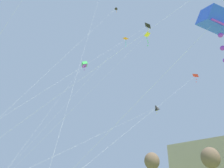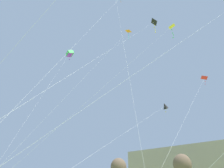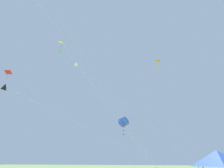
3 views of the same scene
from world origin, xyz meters
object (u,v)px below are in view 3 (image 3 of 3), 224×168
(kite_blue_box_4, at_px, (124,122))
(kite_yellow_delta_6, at_px, (62,44))
(kite_orange_delta_7, at_px, (158,62))
(kite_white_diamond_9, at_px, (76,64))
(kite_black_diamond_10, at_px, (5,87))
(kite_red_delta_1, at_px, (9,73))
(festival_tent, at_px, (218,158))

(kite_blue_box_4, relative_size, kite_yellow_delta_6, 0.53)
(kite_orange_delta_7, relative_size, kite_white_diamond_9, 0.82)
(kite_blue_box_4, height_order, kite_black_diamond_10, kite_black_diamond_10)
(kite_red_delta_1, relative_size, kite_blue_box_4, 2.10)
(kite_orange_delta_7, xyz_separation_m, kite_black_diamond_10, (-11.60, 17.70, -6.55))
(kite_yellow_delta_6, xyz_separation_m, kite_orange_delta_7, (7.23, -13.15, -0.99))
(kite_red_delta_1, distance_m, kite_blue_box_4, 20.13)
(kite_blue_box_4, xyz_separation_m, kite_yellow_delta_6, (-12.98, 6.25, 9.33))
(kite_blue_box_4, bearing_deg, kite_black_diamond_10, 148.08)
(kite_orange_delta_7, bearing_deg, kite_white_diamond_9, 76.47)
(kite_blue_box_4, distance_m, kite_black_diamond_10, 20.52)
(kite_blue_box_4, bearing_deg, kite_yellow_delta_6, 154.28)
(festival_tent, height_order, kite_blue_box_4, kite_blue_box_4)
(kite_yellow_delta_6, bearing_deg, festival_tent, -117.28)
(kite_yellow_delta_6, relative_size, kite_orange_delta_7, 1.06)
(kite_red_delta_1, xyz_separation_m, kite_yellow_delta_6, (-0.06, -8.11, 3.70))
(kite_white_diamond_9, bearing_deg, festival_tent, -135.54)
(festival_tent, bearing_deg, kite_black_diamond_10, 78.71)
(kite_yellow_delta_6, bearing_deg, kite_white_diamond_9, 13.12)
(kite_red_delta_1, distance_m, kite_yellow_delta_6, 8.91)
(kite_red_delta_1, height_order, kite_orange_delta_7, kite_orange_delta_7)
(kite_yellow_delta_6, height_order, kite_black_diamond_10, kite_yellow_delta_6)
(kite_orange_delta_7, bearing_deg, festival_tent, -167.39)
(kite_red_delta_1, relative_size, kite_black_diamond_10, 0.95)
(kite_red_delta_1, height_order, kite_blue_box_4, kite_red_delta_1)
(kite_white_diamond_9, height_order, kite_black_diamond_10, kite_white_diamond_9)
(kite_blue_box_4, bearing_deg, kite_red_delta_1, 131.98)
(kite_orange_delta_7, relative_size, kite_black_diamond_10, 0.81)
(kite_blue_box_4, bearing_deg, kite_orange_delta_7, -129.82)
(kite_yellow_delta_6, bearing_deg, kite_black_diamond_10, 133.79)
(kite_orange_delta_7, bearing_deg, kite_red_delta_1, 108.66)
(kite_red_delta_1, relative_size, kite_orange_delta_7, 1.18)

